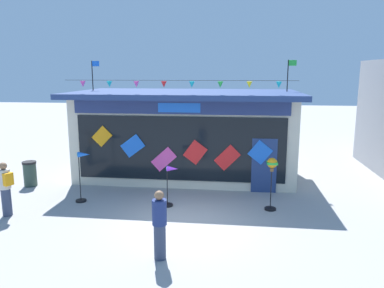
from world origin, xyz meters
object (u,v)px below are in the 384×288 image
wind_spinner_left (170,183)px  trash_bin (30,174)px  wind_spinner_far_left (82,171)px  wind_spinner_center_left (272,171)px  kite_shop_building (187,133)px  person_near_camera (6,188)px  person_mid_plaza (160,225)px

wind_spinner_left → trash_bin: 5.97m
wind_spinner_far_left → wind_spinner_center_left: 6.23m
kite_shop_building → trash_bin: (-5.80, -2.34, -1.32)m
person_near_camera → wind_spinner_center_left: bearing=124.8°
kite_shop_building → wind_spinner_far_left: (-3.03, -3.81, -0.74)m
wind_spinner_left → kite_shop_building: bearing=89.5°
wind_spinner_center_left → trash_bin: bearing=170.7°
wind_spinner_far_left → trash_bin: size_ratio=1.80×
person_mid_plaza → wind_spinner_center_left: bearing=-152.6°
person_near_camera → trash_bin: 3.11m
wind_spinner_far_left → wind_spinner_left: 3.01m
wind_spinner_far_left → person_mid_plaza: bearing=-46.4°
wind_spinner_center_left → person_mid_plaza: 4.56m
kite_shop_building → person_mid_plaza: size_ratio=5.35×
person_mid_plaza → wind_spinner_left: bearing=-107.4°
wind_spinner_left → trash_bin: wind_spinner_left is taller
person_mid_plaza → wind_spinner_far_left: bearing=-70.0°
wind_spinner_center_left → wind_spinner_far_left: bearing=180.0°
trash_bin → person_mid_plaza: bearing=-39.1°
person_near_camera → wind_spinner_left: bearing=130.7°
wind_spinner_center_left → person_near_camera: size_ratio=1.01×
wind_spinner_center_left → wind_spinner_left: bearing=-178.9°
wind_spinner_left → person_near_camera: bearing=-163.7°
kite_shop_building → wind_spinner_left: bearing=-90.5°
wind_spinner_left → person_mid_plaza: 3.49m
trash_bin → wind_spinner_center_left: bearing=-9.3°
wind_spinner_center_left → person_near_camera: 8.19m
wind_spinner_far_left → trash_bin: (-2.77, 1.46, -0.58)m
kite_shop_building → wind_spinner_far_left: size_ratio=5.17×
wind_spinner_far_left → person_near_camera: size_ratio=1.04×
wind_spinner_left → wind_spinner_center_left: bearing=1.1°
person_near_camera → person_mid_plaza: same height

